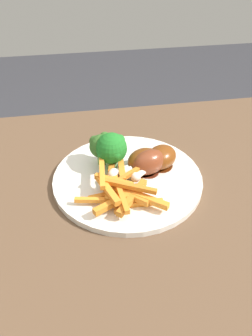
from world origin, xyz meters
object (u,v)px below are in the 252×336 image
broccoli_floret_front (111,148)px  chicken_drumstick_far (160,158)px  chicken_drumstick_extra (143,161)px  dining_table (131,237)px  chicken_drumstick_near (147,163)px  dinner_plate (126,178)px  carrot_fries_pile (121,190)px  broccoli_floret_middle (102,146)px

broccoli_floret_front → chicken_drumstick_far: bearing=170.0°
chicken_drumstick_far → chicken_drumstick_extra: chicken_drumstick_extra is taller
dining_table → chicken_drumstick_near: chicken_drumstick_near is taller
chicken_drumstick_near → chicken_drumstick_far: chicken_drumstick_near is taller
dinner_plate → broccoli_floret_front: 0.07m
dinner_plate → carrot_fries_pile: size_ratio=1.83×
chicken_drumstick_far → chicken_drumstick_near: bearing=26.2°
dining_table → broccoli_floret_middle: 0.20m
carrot_fries_pile → chicken_drumstick_far: (-0.09, -0.07, 0.00)m
broccoli_floret_front → chicken_drumstick_extra: bearing=159.6°
dining_table → dinner_plate: (0.00, -0.04, 0.12)m
dinner_plate → broccoli_floret_front: (0.02, -0.03, 0.05)m
chicken_drumstick_far → broccoli_floret_front: bearing=-10.0°
dinner_plate → chicken_drumstick_near: 0.05m
broccoli_floret_middle → chicken_drumstick_extra: bearing=153.1°
broccoli_floret_front → chicken_drumstick_far: 0.10m
chicken_drumstick_near → chicken_drumstick_extra: (0.01, -0.01, -0.00)m
broccoli_floret_front → broccoli_floret_middle: (0.02, -0.02, -0.00)m
chicken_drumstick_extra → dining_table: bearing=60.1°
broccoli_floret_front → chicken_drumstick_extra: broccoli_floret_front is taller
dining_table → chicken_drumstick_near: bearing=-128.8°
dinner_plate → carrot_fries_pile: 0.06m
dinner_plate → carrot_fries_pile: (0.02, 0.06, 0.02)m
dinner_plate → broccoli_floret_front: broccoli_floret_front is taller
chicken_drumstick_extra → chicken_drumstick_far: bearing=-171.3°
carrot_fries_pile → chicken_drumstick_extra: (-0.05, -0.07, 0.01)m
broccoli_floret_middle → chicken_drumstick_near: bearing=149.6°
broccoli_floret_middle → chicken_drumstick_extra: broccoli_floret_middle is taller
broccoli_floret_front → chicken_drumstick_near: (-0.07, 0.03, -0.02)m
dinner_plate → chicken_drumstick_near: size_ratio=2.34×
dinner_plate → carrot_fries_pile: carrot_fries_pile is taller
dining_table → carrot_fries_pile: carrot_fries_pile is taller
dinner_plate → chicken_drumstick_near: chicken_drumstick_near is taller
broccoli_floret_middle → chicken_drumstick_far: broccoli_floret_middle is taller
broccoli_floret_middle → chicken_drumstick_extra: (-0.08, 0.04, -0.02)m
carrot_fries_pile → chicken_drumstick_extra: chicken_drumstick_extra is taller
dining_table → chicken_drumstick_near: size_ratio=7.60×
carrot_fries_pile → chicken_drumstick_far: 0.12m
broccoli_floret_front → chicken_drumstick_near: size_ratio=0.62×
broccoli_floret_front → chicken_drumstick_far: (-0.10, 0.02, -0.02)m
dinner_plate → chicken_drumstick_far: (-0.07, -0.02, 0.03)m
broccoli_floret_front → broccoli_floret_middle: broccoli_floret_front is taller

